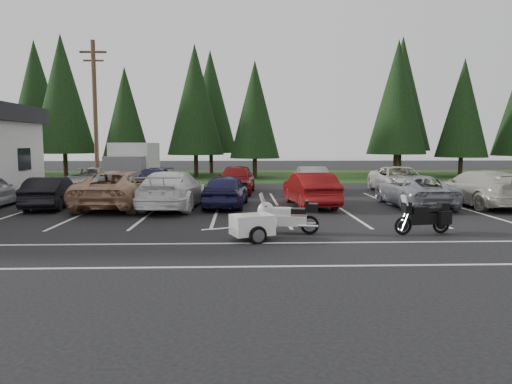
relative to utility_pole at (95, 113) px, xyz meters
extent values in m
plane|color=black|center=(10.00, -12.00, -4.70)|extent=(120.00, 120.00, 0.00)
cube|color=#193410|center=(10.00, 12.00, -4.69)|extent=(80.00, 16.00, 0.01)
cube|color=slate|center=(14.00, 43.00, -4.70)|extent=(70.00, 50.00, 0.02)
cylinder|color=#473321|center=(0.00, 0.00, -0.20)|extent=(0.26, 0.26, 9.00)
cube|color=#473321|center=(0.00, 0.00, 3.60)|extent=(1.60, 0.12, 0.12)
cube|color=#473321|center=(0.00, 0.00, 3.10)|extent=(1.20, 0.10, 0.10)
cube|color=silver|center=(10.00, -10.00, -4.69)|extent=(32.00, 16.00, 0.01)
cylinder|color=#332316|center=(-6.00, 10.80, -3.31)|extent=(0.36, 0.36, 2.78)
cone|color=black|center=(-6.00, 10.80, 2.26)|extent=(5.10, 5.10, 9.86)
cylinder|color=#332316|center=(-0.50, 9.40, -3.64)|extent=(0.36, 0.36, 2.11)
cone|color=black|center=(-0.50, 9.40, 0.58)|extent=(3.87, 3.87, 7.48)
cylinder|color=#332316|center=(5.00, 10.90, -3.39)|extent=(0.36, 0.36, 2.62)
cone|color=black|center=(5.00, 10.90, 1.84)|extent=(4.80, 4.80, 9.27)
cylinder|color=#332316|center=(10.00, 9.60, -3.57)|extent=(0.36, 0.36, 2.26)
cone|color=black|center=(10.00, 9.60, 0.94)|extent=(4.14, 4.14, 7.99)
cylinder|color=#332316|center=(22.00, 10.10, -3.35)|extent=(0.36, 0.36, 2.69)
cone|color=black|center=(22.00, 10.10, 2.02)|extent=(4.93, 4.93, 9.52)
cylinder|color=#332316|center=(27.50, 9.80, -3.53)|extent=(0.36, 0.36, 2.33)
cone|color=black|center=(27.50, 9.80, 1.12)|extent=(4.27, 4.27, 8.24)
cylinder|color=#332316|center=(-10.00, 15.00, -3.26)|extent=(0.36, 0.36, 2.88)
cone|color=black|center=(-10.00, 15.00, 2.50)|extent=(5.28, 5.28, 10.20)
cylinder|color=#332316|center=(6.00, 15.50, -3.34)|extent=(0.36, 0.36, 2.71)
cone|color=black|center=(6.00, 15.50, 2.08)|extent=(4.97, 4.97, 9.61)
cylinder|color=#332316|center=(24.00, 14.80, -3.20)|extent=(0.36, 0.36, 3.00)
cone|color=black|center=(24.00, 14.80, 2.80)|extent=(5.50, 5.50, 10.62)
imported|color=black|center=(0.42, -7.95, -4.00)|extent=(1.89, 4.35, 1.39)
imported|color=tan|center=(3.46, -7.85, -3.86)|extent=(3.18, 6.17, 1.67)
imported|color=white|center=(5.82, -8.29, -3.87)|extent=(2.77, 5.87, 1.65)
imported|color=#1B1A43|center=(8.14, -7.88, -3.95)|extent=(2.20, 4.56, 1.50)
imported|color=maroon|center=(11.97, -7.74, -3.91)|extent=(2.11, 4.90, 1.57)
imported|color=gray|center=(16.68, -7.96, -3.99)|extent=(2.47, 5.18, 1.42)
imported|color=beige|center=(19.76, -7.91, -3.87)|extent=(2.77, 5.85, 1.65)
imported|color=#BDBDBB|center=(0.13, -2.03, -3.95)|extent=(2.99, 5.60, 1.49)
imported|color=#1B193F|center=(3.89, -2.40, -3.99)|extent=(2.15, 4.95, 1.42)
imported|color=maroon|center=(8.56, -2.25, -3.87)|extent=(2.36, 4.99, 1.65)
imported|color=gray|center=(13.06, -1.92, -3.96)|extent=(1.61, 4.50, 1.48)
imported|color=beige|center=(17.93, -2.49, -3.93)|extent=(2.80, 5.64, 1.54)
camera|label=1|loc=(8.80, -28.31, -1.85)|focal=32.00mm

